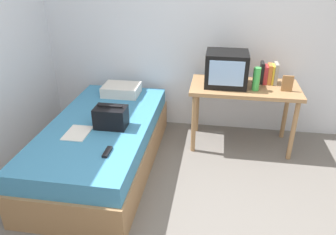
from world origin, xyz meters
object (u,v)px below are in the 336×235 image
bed (103,144)px  magazine (77,133)px  picture_frame (287,83)px  pillow (121,90)px  tv (226,69)px  water_bottle (256,79)px  book_row (269,74)px  handbag (111,117)px  remote_dark (107,152)px  desk (244,94)px

bed → magazine: 0.39m
bed → picture_frame: picture_frame is taller
bed → pillow: size_ratio=4.79×
tv → picture_frame: (0.63, -0.09, -0.10)m
water_bottle → picture_frame: bearing=3.8°
book_row → handbag: book_row is taller
water_bottle → book_row: size_ratio=1.05×
tv → magazine: bearing=-145.2°
tv → bed: bearing=-150.7°
water_bottle → picture_frame: size_ratio=1.47×
remote_dark → book_row: bearing=43.4°
water_bottle → handbag: bearing=-155.1°
picture_frame → handbag: (-1.68, -0.66, -0.19)m
tv → magazine: (-1.33, -0.92, -0.39)m
bed → book_row: size_ratio=8.65×
desk → book_row: (0.25, 0.13, 0.20)m
picture_frame → pillow: picture_frame is taller
picture_frame → remote_dark: 1.95m
desk → pillow: (-1.40, 0.05, -0.06)m
bed → tv: (1.20, 0.67, 0.65)m
picture_frame → pillow: bearing=175.6°
book_row → handbag: bearing=-150.1°
water_bottle → remote_dark: water_bottle is taller
bed → book_row: book_row is taller
handbag → magazine: (-0.27, -0.18, -0.10)m
tv → pillow: size_ratio=1.05×
tv → picture_frame: tv is taller
book_row → magazine: (-1.79, -1.05, -0.32)m
desk → book_row: book_row is taller
handbag → remote_dark: (0.11, -0.46, -0.09)m
water_bottle → pillow: size_ratio=0.58×
picture_frame → magazine: 2.15m
desk → book_row: bearing=27.3°
bed → water_bottle: size_ratio=8.23×
bed → tv: bearing=29.3°
picture_frame → handbag: bearing=-158.7°
book_row → handbag: size_ratio=0.77×
pillow → remote_dark: bearing=-79.1°
handbag → magazine: 0.34m
bed → desk: (1.41, 0.67, 0.38)m
bed → handbag: bearing=-27.7°
book_row → remote_dark: (-1.41, -1.33, -0.31)m
water_bottle → picture_frame: 0.32m
water_bottle → tv: bearing=160.0°
magazine → remote_dark: (0.38, -0.28, 0.01)m
pillow → remote_dark: pillow is taller
pillow → handbag: (0.13, -0.80, 0.04)m
tv → water_bottle: size_ratio=1.81×
tv → magazine: tv is taller
magazine → pillow: bearing=81.9°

